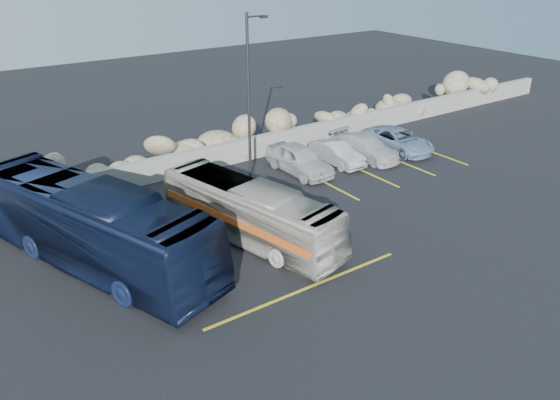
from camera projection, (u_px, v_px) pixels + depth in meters
ground at (333, 281)px, 19.09m from camera, size 90.00×90.00×0.00m
seawall at (183, 163)px, 27.78m from camera, size 60.00×0.40×1.20m
riprap_pile at (172, 144)px, 28.37m from camera, size 54.00×2.80×2.60m
parking_lines at (334, 196)px, 25.63m from camera, size 18.16×9.36×0.01m
lamppost at (250, 95)px, 25.67m from camera, size 1.14×0.18×8.00m
vintage_bus at (250, 212)px, 21.42m from camera, size 3.88×8.72×2.37m
tour_coach at (91, 225)px, 19.59m from camera, size 6.24×11.43×3.12m
car_a at (299, 159)px, 27.98m from camera, size 1.78×4.28×1.45m
car_b at (337, 153)px, 29.17m from camera, size 1.31×3.59×1.17m
car_c at (365, 147)px, 29.97m from camera, size 2.05×4.36×1.23m
car_d at (397, 140)px, 31.02m from camera, size 2.23×4.56×1.25m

